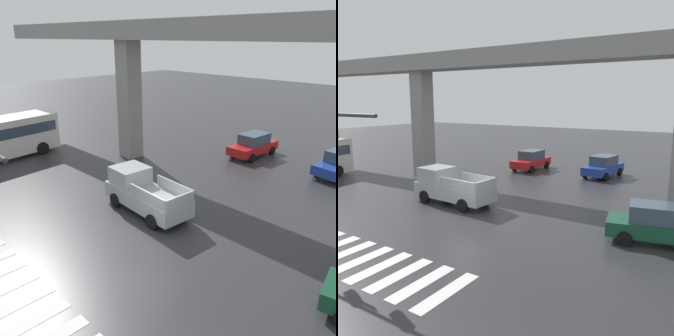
{
  "view_description": "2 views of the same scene",
  "coord_description": "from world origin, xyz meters",
  "views": [
    {
      "loc": [
        10.59,
        -9.49,
        8.63
      ],
      "look_at": [
        -0.84,
        1.98,
        2.63
      ],
      "focal_mm": 38.25,
      "sensor_mm": 36.0,
      "label": 1
    },
    {
      "loc": [
        11.71,
        -14.24,
        6.14
      ],
      "look_at": [
        1.05,
        2.61,
        2.33
      ],
      "focal_mm": 38.26,
      "sensor_mm": 36.0,
      "label": 2
    }
  ],
  "objects": [
    {
      "name": "sedan_blue",
      "position": [
        3.16,
        14.01,
        0.85
      ],
      "size": [
        2.41,
        4.5,
        1.72
      ],
      "color": "#1E3899",
      "rests_on": "ground"
    },
    {
      "name": "sedan_dark_green",
      "position": [
        9.39,
        1.71,
        0.85
      ],
      "size": [
        4.56,
        2.58,
        1.72
      ],
      "color": "#14472D",
      "rests_on": "ground"
    },
    {
      "name": "ground_plane",
      "position": [
        0.0,
        0.0,
        0.0
      ],
      "size": [
        120.0,
        120.0,
        0.0
      ],
      "primitive_type": "plane",
      "color": "#2D2D30"
    },
    {
      "name": "pickup_truck",
      "position": [
        -2.29,
        1.64,
        0.99
      ],
      "size": [
        5.23,
        2.38,
        2.08
      ],
      "color": "#A8AAAF",
      "rests_on": "ground"
    },
    {
      "name": "elevated_overpass",
      "position": [
        0.0,
        6.96,
        8.15
      ],
      "size": [
        50.45,
        2.24,
        9.57
      ],
      "color": "gray",
      "rests_on": "ground"
    },
    {
      "name": "crosswalk_stripes",
      "position": [
        -0.0,
        -6.29,
        0.01
      ],
      "size": [
        9.35,
        2.8,
        0.01
      ],
      "color": "silver",
      "rests_on": "ground"
    },
    {
      "name": "sedan_red",
      "position": [
        -3.21,
        13.56,
        0.85
      ],
      "size": [
        2.11,
        4.37,
        1.72
      ],
      "color": "red",
      "rests_on": "ground"
    }
  ]
}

